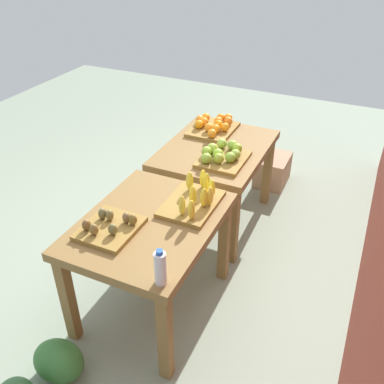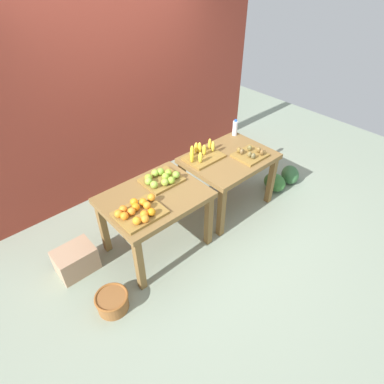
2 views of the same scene
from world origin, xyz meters
name	(u,v)px [view 1 (image 1 of 2)]	position (x,y,z in m)	size (l,w,h in m)	color
ground_plane	(188,256)	(0.00, 0.00, 0.00)	(8.00, 8.00, 0.00)	gray
display_table_left	(216,158)	(-0.56, 0.00, 0.63)	(1.04, 0.80, 0.74)	brown
display_table_right	(150,234)	(0.56, 0.00, 0.63)	(1.04, 0.80, 0.74)	brown
orange_bin	(214,126)	(-0.84, -0.14, 0.78)	(0.45, 0.38, 0.11)	olive
apple_bin	(223,155)	(-0.36, 0.13, 0.78)	(0.41, 0.35, 0.11)	olive
banana_crate	(194,199)	(0.29, 0.19, 0.78)	(0.45, 0.32, 0.17)	olive
kiwi_bin	(110,226)	(0.74, -0.16, 0.77)	(0.36, 0.32, 0.10)	olive
water_bottle	(160,268)	(1.00, 0.32, 0.84)	(0.07, 0.07, 0.22)	silver
watermelon_pile	(38,382)	(1.44, -0.26, 0.12)	(0.64, 0.39, 0.25)	#346738
wicker_basket	(212,163)	(-1.36, -0.35, 0.10)	(0.32, 0.32, 0.18)	brown
cardboard_produce_box	(272,170)	(-1.40, 0.30, 0.15)	(0.40, 0.30, 0.29)	tan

